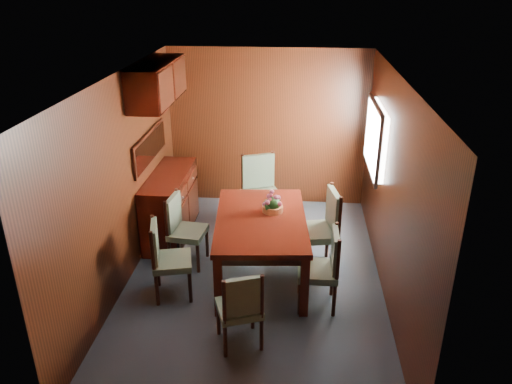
# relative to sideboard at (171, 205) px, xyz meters

# --- Properties ---
(ground) EXTENTS (4.50, 4.50, 0.00)m
(ground) POSITION_rel_sideboard_xyz_m (1.25, -1.00, -0.45)
(ground) COLOR #333E46
(ground) RESTS_ON ground
(room_shell) EXTENTS (3.06, 4.52, 2.41)m
(room_shell) POSITION_rel_sideboard_xyz_m (1.15, -0.67, 1.18)
(room_shell) COLOR black
(room_shell) RESTS_ON ground
(sideboard) EXTENTS (0.48, 1.40, 0.90)m
(sideboard) POSITION_rel_sideboard_xyz_m (0.00, 0.00, 0.00)
(sideboard) COLOR black
(sideboard) RESTS_ON ground
(dining_table) EXTENTS (1.17, 1.74, 0.78)m
(dining_table) POSITION_rel_sideboard_xyz_m (1.32, -0.94, 0.22)
(dining_table) COLOR black
(dining_table) RESTS_ON ground
(chair_left_near) EXTENTS (0.51, 0.52, 0.92)m
(chair_left_near) POSITION_rel_sideboard_xyz_m (0.30, -1.42, 0.06)
(chair_left_near) COLOR black
(chair_left_near) RESTS_ON ground
(chair_left_far) EXTENTS (0.47, 0.48, 0.92)m
(chair_left_far) POSITION_rel_sideboard_xyz_m (0.33, -0.72, 0.06)
(chair_left_far) COLOR black
(chair_left_far) RESTS_ON ground
(chair_right_near) EXTENTS (0.42, 0.44, 0.93)m
(chair_right_near) POSITION_rel_sideboard_xyz_m (2.04, -1.46, 0.06)
(chair_right_near) COLOR black
(chair_right_near) RESTS_ON ground
(chair_right_far) EXTENTS (0.56, 0.58, 1.04)m
(chair_right_far) POSITION_rel_sideboard_xyz_m (2.05, -0.66, 0.13)
(chair_right_far) COLOR black
(chair_right_far) RESTS_ON ground
(chair_head) EXTENTS (0.52, 0.51, 0.86)m
(chair_head) POSITION_rel_sideboard_xyz_m (1.23, -2.21, 0.03)
(chair_head) COLOR black
(chair_head) RESTS_ON ground
(chair_foot) EXTENTS (0.65, 0.64, 1.07)m
(chair_foot) POSITION_rel_sideboard_xyz_m (1.21, 0.36, 0.14)
(chair_foot) COLOR black
(chair_foot) RESTS_ON ground
(flower_centerpiece) EXTENTS (0.26, 0.26, 0.26)m
(flower_centerpiece) POSITION_rel_sideboard_xyz_m (1.44, -0.75, 0.45)
(flower_centerpiece) COLOR #C36F3B
(flower_centerpiece) RESTS_ON dining_table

